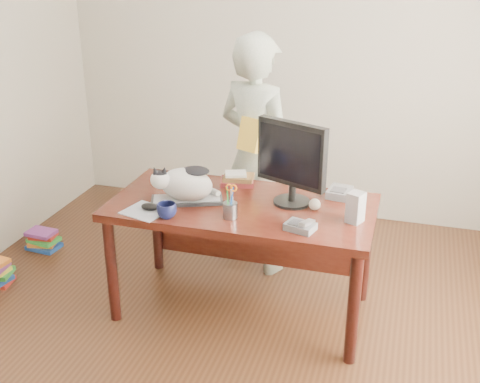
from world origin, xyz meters
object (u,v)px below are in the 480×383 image
baseball (315,204)px  calculator (339,192)px  keyboard (187,200)px  speaker (356,207)px  book_stack (238,179)px  person (256,155)px  mouse (150,207)px  desk (246,220)px  coffee_mug (167,211)px  phone (301,226)px  cat (184,183)px  book_pile_b (43,240)px  monitor (292,159)px  pen_cup (230,208)px

baseball → calculator: bearing=65.7°
keyboard → speaker: size_ratio=2.58×
speaker → book_stack: (-0.80, 0.36, -0.05)m
person → mouse: bearing=88.4°
book_stack → desk: bearing=-73.4°
coffee_mug → person: size_ratio=0.07×
phone → person: bearing=135.2°
phone → calculator: bearing=91.2°
cat → coffee_mug: 0.25m
desk → cat: (-0.35, -0.15, 0.27)m
desk → person: size_ratio=0.94×
desk → mouse: 0.62m
speaker → book_stack: speaker is taller
coffee_mug → person: 0.97m
book_stack → book_pile_b: bearing=165.7°
mouse → coffee_mug: coffee_mug is taller
monitor → keyboard: bearing=-144.6°
keyboard → cat: (-0.01, -0.01, 0.11)m
keyboard → speaker: 1.02m
monitor → mouse: 0.88m
keyboard → person: bearing=47.5°
keyboard → calculator: 0.95m
monitor → person: 0.67m
cat → mouse: size_ratio=3.31×
mouse → book_stack: bearing=70.5°
person → coffee_mug: bearing=97.4°
monitor → calculator: bearing=60.1°
phone → speaker: bearing=50.6°
cat → pen_cup: bearing=-43.4°
keyboard → book_stack: size_ratio=1.88×
cat → person: bearing=46.9°
mouse → calculator: bearing=42.4°
coffee_mug → person: (0.29, 0.92, 0.05)m
coffee_mug → book_stack: bearing=68.4°
pen_cup → book_pile_b: 1.94m
pen_cup → monitor: bearing=44.4°
keyboard → phone: phone is taller
speaker → book_pile_b: speaker is taller
cat → coffee_mug: cat is taller
keyboard → baseball: size_ratio=6.61×
pen_cup → phone: bearing=-5.8°
desk → coffee_mug: 0.57m
phone → calculator: 0.56m
phone → book_pile_b: (-2.13, 0.60, -0.70)m
book_stack → person: (0.04, 0.31, 0.06)m
desk → person: (-0.08, 0.53, 0.25)m
phone → person: 0.99m
keyboard → desk: bearing=2.4°
keyboard → pen_cup: pen_cup is taller
phone → baseball: (0.03, 0.29, 0.01)m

